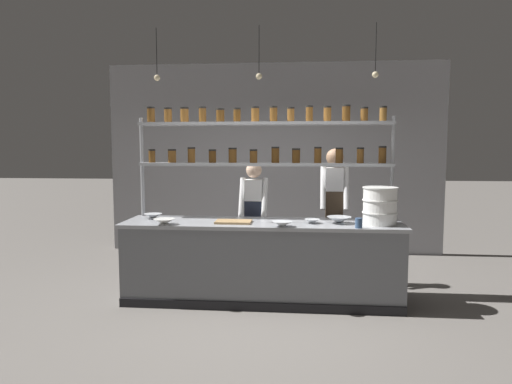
{
  "coord_description": "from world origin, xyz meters",
  "views": [
    {
      "loc": [
        0.4,
        -5.12,
        1.76
      ],
      "look_at": [
        -0.09,
        0.2,
        1.24
      ],
      "focal_mm": 32.0,
      "sensor_mm": 36.0,
      "label": 1
    }
  ],
  "objects_px": {
    "spice_shelf_unit": "(264,145)",
    "prep_bowl_far_left": "(153,216)",
    "chef_center": "(334,206)",
    "container_stack": "(380,206)",
    "chef_left": "(254,215)",
    "prep_bowl_center_back": "(164,222)",
    "prep_bowl_near_right": "(312,221)",
    "cutting_board": "(234,222)",
    "prep_bowl_near_left": "(282,224)",
    "serving_cup_front": "(359,223)",
    "prep_bowl_center_front": "(339,220)"
  },
  "relations": [
    {
      "from": "prep_bowl_center_front",
      "to": "container_stack",
      "type": "bearing_deg",
      "value": -4.2
    },
    {
      "from": "spice_shelf_unit",
      "to": "prep_bowl_near_right",
      "type": "relative_size",
      "value": 17.61
    },
    {
      "from": "container_stack",
      "to": "prep_bowl_near_right",
      "type": "relative_size",
      "value": 2.38
    },
    {
      "from": "prep_bowl_center_front",
      "to": "serving_cup_front",
      "type": "height_order",
      "value": "serving_cup_front"
    },
    {
      "from": "spice_shelf_unit",
      "to": "prep_bowl_far_left",
      "type": "xyz_separation_m",
      "value": [
        -1.31,
        -0.21,
        -0.85
      ]
    },
    {
      "from": "spice_shelf_unit",
      "to": "prep_bowl_far_left",
      "type": "distance_m",
      "value": 1.57
    },
    {
      "from": "container_stack",
      "to": "prep_bowl_center_back",
      "type": "height_order",
      "value": "container_stack"
    },
    {
      "from": "spice_shelf_unit",
      "to": "serving_cup_front",
      "type": "relative_size",
      "value": 28.58
    },
    {
      "from": "cutting_board",
      "to": "prep_bowl_near_left",
      "type": "bearing_deg",
      "value": -21.53
    },
    {
      "from": "spice_shelf_unit",
      "to": "chef_left",
      "type": "distance_m",
      "value": 0.95
    },
    {
      "from": "prep_bowl_far_left",
      "to": "chef_left",
      "type": "bearing_deg",
      "value": 23.15
    },
    {
      "from": "container_stack",
      "to": "prep_bowl_near_left",
      "type": "bearing_deg",
      "value": -166.48
    },
    {
      "from": "chef_left",
      "to": "cutting_board",
      "type": "bearing_deg",
      "value": -100.05
    },
    {
      "from": "container_stack",
      "to": "prep_bowl_far_left",
      "type": "distance_m",
      "value": 2.63
    },
    {
      "from": "spice_shelf_unit",
      "to": "prep_bowl_near_left",
      "type": "bearing_deg",
      "value": -68.95
    },
    {
      "from": "spice_shelf_unit",
      "to": "prep_bowl_far_left",
      "type": "bearing_deg",
      "value": -170.99
    },
    {
      "from": "chef_center",
      "to": "prep_bowl_far_left",
      "type": "bearing_deg",
      "value": -161.54
    },
    {
      "from": "chef_left",
      "to": "prep_bowl_near_right",
      "type": "height_order",
      "value": "chef_left"
    },
    {
      "from": "chef_center",
      "to": "serving_cup_front",
      "type": "relative_size",
      "value": 16.39
    },
    {
      "from": "cutting_board",
      "to": "prep_bowl_center_back",
      "type": "bearing_deg",
      "value": -165.52
    },
    {
      "from": "prep_bowl_center_front",
      "to": "prep_bowl_center_back",
      "type": "distance_m",
      "value": 1.94
    },
    {
      "from": "chef_center",
      "to": "cutting_board",
      "type": "height_order",
      "value": "chef_center"
    },
    {
      "from": "chef_center",
      "to": "cutting_board",
      "type": "bearing_deg",
      "value": -141.93
    },
    {
      "from": "prep_bowl_center_back",
      "to": "prep_bowl_near_right",
      "type": "height_order",
      "value": "prep_bowl_center_back"
    },
    {
      "from": "chef_center",
      "to": "prep_bowl_center_front",
      "type": "relative_size",
      "value": 6.38
    },
    {
      "from": "chef_left",
      "to": "prep_bowl_far_left",
      "type": "bearing_deg",
      "value": -154.29
    },
    {
      "from": "prep_bowl_near_left",
      "to": "prep_bowl_near_right",
      "type": "height_order",
      "value": "prep_bowl_near_left"
    },
    {
      "from": "prep_bowl_near_left",
      "to": "serving_cup_front",
      "type": "xyz_separation_m",
      "value": [
        0.8,
        0.0,
        0.02
      ]
    },
    {
      "from": "spice_shelf_unit",
      "to": "container_stack",
      "type": "height_order",
      "value": "spice_shelf_unit"
    },
    {
      "from": "prep_bowl_center_back",
      "to": "chef_center",
      "type": "bearing_deg",
      "value": 28.55
    },
    {
      "from": "chef_center",
      "to": "prep_bowl_near_left",
      "type": "xyz_separation_m",
      "value": [
        -0.63,
        -1.08,
        -0.07
      ]
    },
    {
      "from": "prep_bowl_far_left",
      "to": "serving_cup_front",
      "type": "bearing_deg",
      "value": -10.44
    },
    {
      "from": "container_stack",
      "to": "prep_bowl_center_back",
      "type": "distance_m",
      "value": 2.37
    },
    {
      "from": "chef_left",
      "to": "container_stack",
      "type": "height_order",
      "value": "chef_left"
    },
    {
      "from": "chef_left",
      "to": "serving_cup_front",
      "type": "relative_size",
      "value": 14.79
    },
    {
      "from": "container_stack",
      "to": "prep_bowl_center_back",
      "type": "relative_size",
      "value": 1.74
    },
    {
      "from": "spice_shelf_unit",
      "to": "prep_bowl_near_right",
      "type": "distance_m",
      "value": 1.1
    },
    {
      "from": "prep_bowl_near_left",
      "to": "prep_bowl_center_front",
      "type": "relative_size",
      "value": 0.81
    },
    {
      "from": "chef_left",
      "to": "cutting_board",
      "type": "xyz_separation_m",
      "value": [
        -0.16,
        -0.72,
        0.03
      ]
    },
    {
      "from": "chef_left",
      "to": "prep_bowl_center_front",
      "type": "relative_size",
      "value": 5.76
    },
    {
      "from": "prep_bowl_center_front",
      "to": "prep_bowl_near_right",
      "type": "distance_m",
      "value": 0.3
    },
    {
      "from": "serving_cup_front",
      "to": "prep_bowl_far_left",
      "type": "bearing_deg",
      "value": 169.56
    },
    {
      "from": "cutting_board",
      "to": "chef_center",
      "type": "bearing_deg",
      "value": 35.87
    },
    {
      "from": "prep_bowl_center_front",
      "to": "cutting_board",
      "type": "bearing_deg",
      "value": -176.66
    },
    {
      "from": "container_stack",
      "to": "prep_bowl_far_left",
      "type": "height_order",
      "value": "container_stack"
    },
    {
      "from": "prep_bowl_near_left",
      "to": "prep_bowl_near_right",
      "type": "xyz_separation_m",
      "value": [
        0.33,
        0.26,
        -0.01
      ]
    },
    {
      "from": "container_stack",
      "to": "prep_bowl_center_front",
      "type": "distance_m",
      "value": 0.47
    },
    {
      "from": "chef_center",
      "to": "container_stack",
      "type": "bearing_deg",
      "value": -60.1
    },
    {
      "from": "cutting_board",
      "to": "prep_bowl_near_right",
      "type": "relative_size",
      "value": 2.31
    },
    {
      "from": "prep_bowl_near_left",
      "to": "prep_bowl_near_right",
      "type": "bearing_deg",
      "value": 38.77
    }
  ]
}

